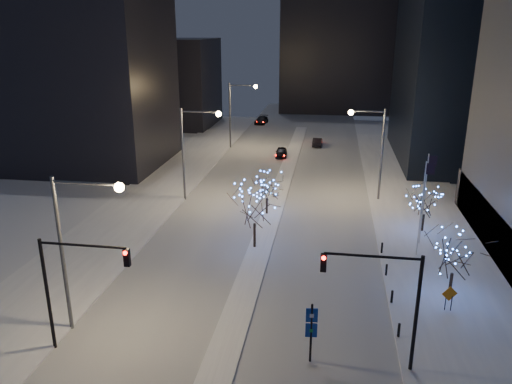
% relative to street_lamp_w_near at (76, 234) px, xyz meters
% --- Properties ---
extents(ground, '(160.00, 160.00, 0.00)m').
position_rel_street_lamp_w_near_xyz_m(ground, '(8.94, -2.00, -6.50)').
color(ground, silver).
rests_on(ground, ground).
extents(road, '(20.00, 130.00, 0.02)m').
position_rel_street_lamp_w_near_xyz_m(road, '(8.94, 33.00, -6.49)').
color(road, silver).
rests_on(road, ground).
extents(median, '(2.00, 80.00, 0.15)m').
position_rel_street_lamp_w_near_xyz_m(median, '(8.94, 28.00, -6.42)').
color(median, white).
rests_on(median, ground).
extents(east_sidewalk, '(10.00, 90.00, 0.15)m').
position_rel_street_lamp_w_near_xyz_m(east_sidewalk, '(23.94, 18.00, -6.42)').
color(east_sidewalk, white).
rests_on(east_sidewalk, ground).
extents(west_sidewalk, '(8.00, 90.00, 0.15)m').
position_rel_street_lamp_w_near_xyz_m(west_sidewalk, '(-5.06, 18.00, -6.42)').
color(west_sidewalk, white).
rests_on(west_sidewalk, ground).
extents(filler_west_near, '(22.00, 18.00, 24.00)m').
position_rel_street_lamp_w_near_xyz_m(filler_west_near, '(-19.06, 38.00, 5.50)').
color(filler_west_near, black).
rests_on(filler_west_near, ground).
extents(filler_west_far, '(18.00, 16.00, 16.00)m').
position_rel_street_lamp_w_near_xyz_m(filler_west_far, '(-17.06, 68.00, 1.50)').
color(filler_west_far, black).
rests_on(filler_west_far, ground).
extents(horizon_block, '(24.00, 14.00, 42.00)m').
position_rel_street_lamp_w_near_xyz_m(horizon_block, '(14.94, 90.00, 14.50)').
color(horizon_block, black).
rests_on(horizon_block, ground).
extents(street_lamp_w_near, '(4.40, 0.56, 10.00)m').
position_rel_street_lamp_w_near_xyz_m(street_lamp_w_near, '(0.00, 0.00, 0.00)').
color(street_lamp_w_near, '#595E66').
rests_on(street_lamp_w_near, ground).
extents(street_lamp_w_mid, '(4.40, 0.56, 10.00)m').
position_rel_street_lamp_w_near_xyz_m(street_lamp_w_mid, '(0.00, 25.00, 0.00)').
color(street_lamp_w_mid, '#595E66').
rests_on(street_lamp_w_mid, ground).
extents(street_lamp_w_far, '(4.40, 0.56, 10.00)m').
position_rel_street_lamp_w_near_xyz_m(street_lamp_w_far, '(0.00, 50.00, 0.00)').
color(street_lamp_w_far, '#595E66').
rests_on(street_lamp_w_far, ground).
extents(street_lamp_east, '(3.90, 0.56, 10.00)m').
position_rel_street_lamp_w_near_xyz_m(street_lamp_east, '(19.02, 28.00, -0.05)').
color(street_lamp_east, '#595E66').
rests_on(street_lamp_east, ground).
extents(traffic_signal_west, '(5.26, 0.43, 7.00)m').
position_rel_street_lamp_w_near_xyz_m(traffic_signal_west, '(0.50, -2.00, -1.74)').
color(traffic_signal_west, black).
rests_on(traffic_signal_west, ground).
extents(traffic_signal_east, '(5.26, 0.43, 7.00)m').
position_rel_street_lamp_w_near_xyz_m(traffic_signal_east, '(17.88, -1.00, -1.74)').
color(traffic_signal_east, black).
rests_on(traffic_signal_east, ground).
extents(flagpoles, '(1.35, 2.60, 8.00)m').
position_rel_street_lamp_w_near_xyz_m(flagpoles, '(22.30, 15.25, -1.70)').
color(flagpoles, silver).
rests_on(flagpoles, east_sidewalk).
extents(bollards, '(0.16, 12.16, 0.90)m').
position_rel_street_lamp_w_near_xyz_m(bollards, '(19.14, 8.00, -5.90)').
color(bollards, black).
rests_on(bollards, east_sidewalk).
extents(car_near, '(1.85, 4.11, 1.37)m').
position_rel_street_lamp_w_near_xyz_m(car_near, '(7.44, 45.48, -5.81)').
color(car_near, black).
rests_on(car_near, ground).
extents(car_mid, '(1.53, 4.03, 1.31)m').
position_rel_street_lamp_w_near_xyz_m(car_mid, '(12.39, 53.36, -5.84)').
color(car_mid, black).
rests_on(car_mid, ground).
extents(car_far, '(2.39, 5.03, 1.42)m').
position_rel_street_lamp_w_near_xyz_m(car_far, '(0.86, 70.96, -5.79)').
color(car_far, black).
rests_on(car_far, ground).
extents(holiday_tree_median_near, '(5.55, 5.55, 5.68)m').
position_rel_street_lamp_w_near_xyz_m(holiday_tree_median_near, '(8.47, 13.60, -2.61)').
color(holiday_tree_median_near, black).
rests_on(holiday_tree_median_near, median).
extents(holiday_tree_median_far, '(4.24, 4.24, 4.27)m').
position_rel_street_lamp_w_near_xyz_m(holiday_tree_median_far, '(8.44, 21.74, -3.54)').
color(holiday_tree_median_far, black).
rests_on(holiday_tree_median_far, median).
extents(holiday_tree_plaza_near, '(4.36, 4.36, 5.06)m').
position_rel_street_lamp_w_near_xyz_m(holiday_tree_plaza_near, '(23.21, 7.45, -3.08)').
color(holiday_tree_plaza_near, black).
rests_on(holiday_tree_plaza_near, east_sidewalk).
extents(holiday_tree_plaza_far, '(4.44, 4.44, 4.48)m').
position_rel_street_lamp_w_near_xyz_m(holiday_tree_plaza_far, '(23.25, 19.47, -3.45)').
color(holiday_tree_plaza_far, black).
rests_on(holiday_tree_plaza_far, east_sidewalk).
extents(wayfinding_sign, '(0.66, 0.15, 3.70)m').
position_rel_street_lamp_w_near_xyz_m(wayfinding_sign, '(13.94, -1.00, -4.23)').
color(wayfinding_sign, black).
rests_on(wayfinding_sign, ground).
extents(construction_sign, '(1.06, 0.31, 1.78)m').
position_rel_street_lamp_w_near_xyz_m(construction_sign, '(22.72, 5.56, -5.28)').
color(construction_sign, black).
rests_on(construction_sign, east_sidewalk).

